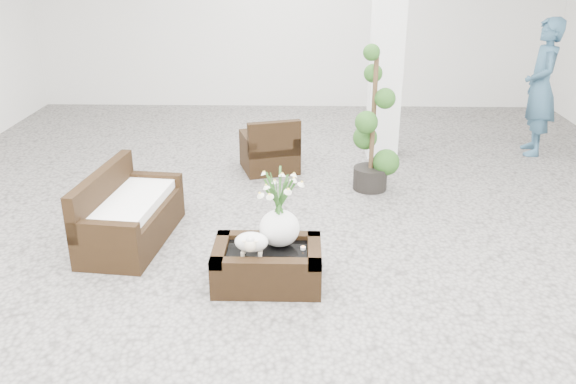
{
  "coord_description": "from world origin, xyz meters",
  "views": [
    {
      "loc": [
        0.13,
        -5.09,
        2.67
      ],
      "look_at": [
        0.0,
        -0.1,
        0.62
      ],
      "focal_mm": 37.59,
      "sensor_mm": 36.0,
      "label": 1
    }
  ],
  "objects_px": {
    "coffee_table": "(267,266)",
    "topiary": "(373,121)",
    "loveseat": "(130,207)",
    "armchair": "(269,143)"
  },
  "relations": [
    {
      "from": "coffee_table",
      "to": "topiary",
      "type": "relative_size",
      "value": 0.54
    },
    {
      "from": "coffee_table",
      "to": "topiary",
      "type": "bearing_deg",
      "value": 63.48
    },
    {
      "from": "topiary",
      "to": "coffee_table",
      "type": "bearing_deg",
      "value": -116.52
    },
    {
      "from": "coffee_table",
      "to": "loveseat",
      "type": "bearing_deg",
      "value": 150.63
    },
    {
      "from": "topiary",
      "to": "armchair",
      "type": "bearing_deg",
      "value": 152.31
    },
    {
      "from": "armchair",
      "to": "loveseat",
      "type": "bearing_deg",
      "value": 42.49
    },
    {
      "from": "coffee_table",
      "to": "armchair",
      "type": "xyz_separation_m",
      "value": [
        -0.13,
        2.81,
        0.19
      ]
    },
    {
      "from": "topiary",
      "to": "loveseat",
      "type": "bearing_deg",
      "value": -149.84
    },
    {
      "from": "coffee_table",
      "to": "topiary",
      "type": "xyz_separation_m",
      "value": [
        1.09,
        2.17,
        0.67
      ]
    },
    {
      "from": "armchair",
      "to": "topiary",
      "type": "xyz_separation_m",
      "value": [
        1.22,
        -0.64,
        0.48
      ]
    }
  ]
}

